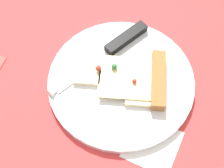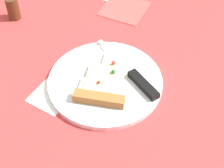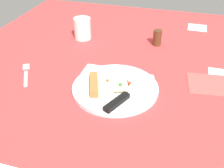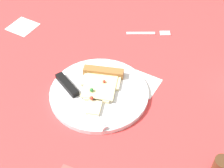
% 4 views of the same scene
% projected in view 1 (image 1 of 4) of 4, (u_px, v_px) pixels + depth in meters
% --- Properties ---
extents(ground_plane, '(1.54, 1.54, 0.03)m').
position_uv_depth(ground_plane, '(66.00, 103.00, 0.66)').
color(ground_plane, '#D13838').
rests_on(ground_plane, ground).
extents(plate, '(0.28, 0.28, 0.01)m').
position_uv_depth(plate, '(121.00, 82.00, 0.66)').
color(plate, silver).
rests_on(plate, ground_plane).
extents(pizza_slice, '(0.14, 0.19, 0.02)m').
position_uv_depth(pizza_slice, '(135.00, 79.00, 0.64)').
color(pizza_slice, beige).
rests_on(pizza_slice, plate).
extents(knife, '(0.23, 0.12, 0.02)m').
position_uv_depth(knife, '(109.00, 51.00, 0.67)').
color(knife, silver).
rests_on(knife, plate).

